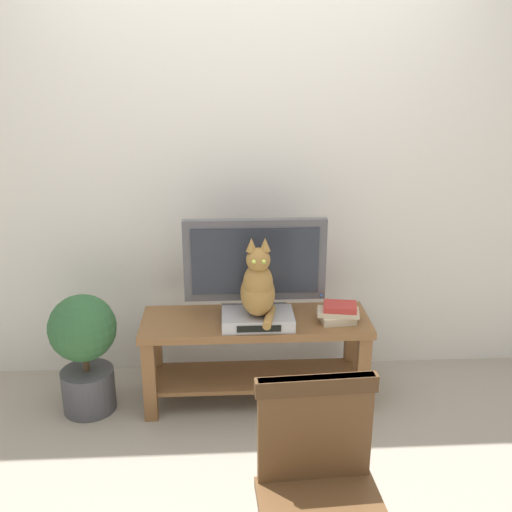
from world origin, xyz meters
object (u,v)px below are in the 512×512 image
(media_box, at_px, (258,319))
(cat, at_px, (258,287))
(tv_stand, at_px, (256,344))
(potted_plant, at_px, (84,347))
(wooden_chair, at_px, (320,488))
(tv, at_px, (255,266))
(book_stack, at_px, (338,313))

(media_box, bearing_deg, cat, -86.16)
(cat, bearing_deg, tv_stand, 95.00)
(potted_plant, bearing_deg, tv_stand, 2.68)
(wooden_chair, bearing_deg, cat, 96.04)
(tv, height_order, wooden_chair, tv)
(wooden_chair, height_order, potted_plant, wooden_chair)
(tv_stand, xyz_separation_m, potted_plant, (-0.94, -0.04, 0.03))
(tv, bearing_deg, potted_plant, -174.15)
(tv, xyz_separation_m, cat, (0.01, -0.15, -0.06))
(book_stack, bearing_deg, wooden_chair, -102.90)
(book_stack, bearing_deg, media_box, -176.19)
(book_stack, xyz_separation_m, potted_plant, (-1.39, 0.01, -0.17))
(wooden_chair, distance_m, potted_plant, 1.73)
(media_box, height_order, book_stack, book_stack)
(book_stack, relative_size, potted_plant, 0.35)
(tv_stand, height_order, wooden_chair, wooden_chair)
(tv_stand, distance_m, cat, 0.40)
(tv_stand, xyz_separation_m, cat, (0.01, -0.10, 0.39))
(tv, bearing_deg, tv_stand, -90.03)
(media_box, relative_size, potted_plant, 0.56)
(potted_plant, bearing_deg, book_stack, -0.25)
(cat, height_order, wooden_chair, cat)
(tv_stand, height_order, book_stack, book_stack)
(media_box, xyz_separation_m, potted_plant, (-0.95, 0.04, -0.16))
(tv, distance_m, wooden_chair, 1.47)
(book_stack, bearing_deg, cat, -173.98)
(tv_stand, relative_size, wooden_chair, 1.42)
(tv, distance_m, media_box, 0.29)
(cat, bearing_deg, book_stack, 6.02)
(media_box, bearing_deg, book_stack, 3.81)
(tv_stand, distance_m, wooden_chair, 1.40)
(media_box, bearing_deg, wooden_chair, -83.99)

